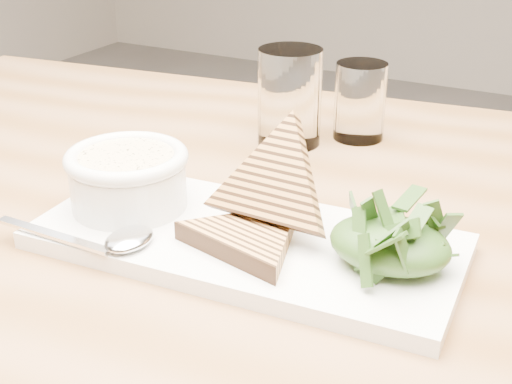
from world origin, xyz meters
The scene contains 14 objects.
table_top centered at (0.06, 0.00, 0.71)m, with size 1.28×0.85×0.04m, color olive.
table_leg_bl centered at (-0.53, 0.38, 0.34)m, with size 0.06×0.06×0.69m, color olive.
platter centered at (0.11, -0.07, 0.74)m, with size 0.39×0.18×0.02m, color white.
soup_bowl centered at (-0.02, -0.07, 0.77)m, with size 0.11×0.11×0.04m, color white.
soup centered at (-0.02, -0.07, 0.80)m, with size 0.10×0.10×0.01m, color beige.
bowl_rim centered at (-0.02, -0.07, 0.80)m, with size 0.12×0.12×0.01m, color white.
sandwich_flat centered at (0.12, -0.09, 0.75)m, with size 0.14×0.14×0.02m, color #C08140, non-canonical shape.
sandwich_lean centered at (0.13, -0.05, 0.79)m, with size 0.14×0.14×0.08m, color #C08140, non-canonical shape.
salad_base centered at (0.24, -0.06, 0.77)m, with size 0.10×0.08×0.04m, color black.
arugula_pile centered at (0.24, -0.06, 0.77)m, with size 0.11×0.10×0.05m, color #385721, non-canonical shape.
spoon_bowl centered at (0.03, -0.14, 0.75)m, with size 0.04×0.05×0.01m, color silver.
spoon_handle centered at (-0.04, -0.16, 0.75)m, with size 0.13×0.01×0.00m, color silver.
glass_near centered at (0.03, 0.20, 0.79)m, with size 0.08×0.08×0.12m, color white.
glass_far centered at (0.10, 0.25, 0.78)m, with size 0.06×0.06×0.10m, color white.
Camera 1 is at (0.38, -0.57, 1.06)m, focal length 50.00 mm.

